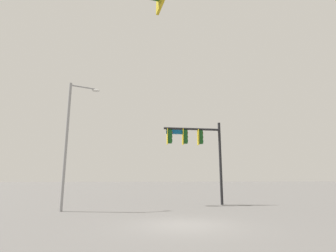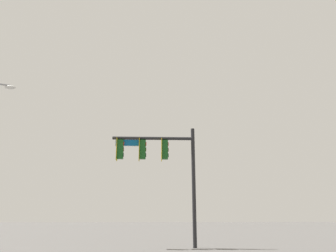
{
  "view_description": "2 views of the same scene",
  "coord_description": "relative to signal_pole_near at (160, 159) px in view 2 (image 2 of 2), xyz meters",
  "views": [
    {
      "loc": [
        3.53,
        11.55,
        1.97
      ],
      "look_at": [
        -1.42,
        -8.81,
        6.24
      ],
      "focal_mm": 28.0,
      "sensor_mm": 36.0,
      "label": 1
    },
    {
      "loc": [
        -1.94,
        9.96,
        1.47
      ],
      "look_at": [
        -4.48,
        -10.15,
        7.28
      ],
      "focal_mm": 35.0,
      "sensor_mm": 36.0,
      "label": 2
    }
  ],
  "objects": [
    {
      "name": "signal_pole_near",
      "position": [
        0.0,
        0.0,
        0.0
      ],
      "size": [
        4.78,
        0.74,
        6.63
      ],
      "color": "black",
      "rests_on": "ground_plane"
    }
  ]
}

